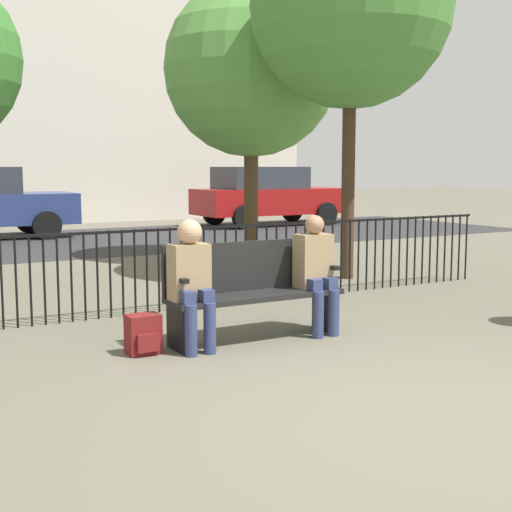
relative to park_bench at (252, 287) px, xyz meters
The scene contains 10 objects.
ground_plane 2.51m from the park_bench, 90.00° to the right, with size 80.00×80.00×0.00m, color #605B4C.
park_bench is the anchor object (origin of this frame).
seated_person_0 0.72m from the park_bench, 169.20° to the right, with size 0.34×0.39×1.17m.
seated_person_1 0.67m from the park_bench, 11.51° to the right, with size 0.34×0.39×1.16m.
backpack 1.15m from the park_bench, behind, with size 0.28×0.24×0.35m.
fence_railing 1.58m from the park_bench, 90.59° to the left, with size 9.01×0.03×0.95m.
tree_1 6.50m from the park_bench, 60.52° to the left, with size 3.01×3.01×4.79m.
tree_2 5.17m from the park_bench, 39.69° to the left, with size 2.85×2.85×5.28m.
street_surface 9.55m from the park_bench, 90.00° to the left, with size 24.00×6.00×0.01m.
parked_car_2 13.21m from the park_bench, 58.56° to the left, with size 4.20×1.94×1.62m.
Camera 1 is at (-3.28, -3.31, 1.63)m, focal length 50.00 mm.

